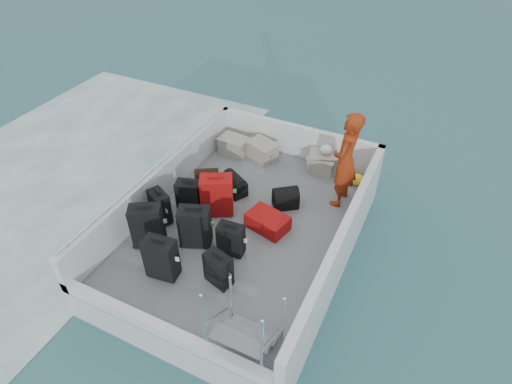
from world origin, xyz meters
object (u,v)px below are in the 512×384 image
at_px(suitcase_0, 147,226).
at_px(crate_2, 325,162).
at_px(suitcase_4, 195,227).
at_px(crate_0, 234,146).
at_px(suitcase_5, 217,196).
at_px(suitcase_2, 189,196).
at_px(suitcase_6, 218,270).
at_px(suitcase_8, 268,222).
at_px(crate_3, 322,165).
at_px(suitcase_1, 160,207).
at_px(crate_1, 262,151).
at_px(passenger, 345,161).
at_px(suitcase_3, 161,259).
at_px(suitcase_7, 231,240).

distance_m(suitcase_0, crate_2, 3.82).
bearing_deg(suitcase_0, suitcase_4, -3.31).
bearing_deg(crate_0, suitcase_5, -70.56).
height_order(suitcase_2, suitcase_5, suitcase_5).
relative_size(suitcase_0, suitcase_2, 1.27).
bearing_deg(suitcase_5, suitcase_2, 170.16).
xyz_separation_m(suitcase_6, suitcase_8, (0.16, 1.41, -0.15)).
xyz_separation_m(suitcase_4, suitcase_6, (0.75, -0.55, -0.08)).
xyz_separation_m(suitcase_2, suitcase_5, (0.49, 0.16, 0.08)).
xyz_separation_m(suitcase_0, suitcase_4, (0.69, 0.34, -0.02)).
bearing_deg(suitcase_2, crate_2, 34.96).
bearing_deg(crate_3, crate_0, -174.26).
height_order(suitcase_5, crate_0, suitcase_5).
xyz_separation_m(suitcase_1, suitcase_8, (1.76, 0.65, -0.17)).
bearing_deg(suitcase_0, suitcase_6, -37.85).
xyz_separation_m(suitcase_8, crate_2, (0.33, 2.09, 0.04)).
distance_m(crate_0, crate_1, 0.64).
bearing_deg(crate_3, passenger, -50.44).
bearing_deg(suitcase_3, suitcase_8, 52.32).
distance_m(suitcase_5, suitcase_8, 1.01).
xyz_separation_m(suitcase_5, crate_1, (-0.01, 1.91, -0.21)).
relative_size(suitcase_0, suitcase_5, 1.02).
bearing_deg(suitcase_4, suitcase_8, 21.34).
height_order(suitcase_0, suitcase_2, suitcase_0).
height_order(suitcase_8, crate_2, crate_2).
bearing_deg(suitcase_6, suitcase_3, -148.24).
distance_m(suitcase_6, crate_3, 3.44).
xyz_separation_m(suitcase_8, crate_1, (-0.99, 1.88, 0.04)).
distance_m(crate_0, crate_3, 1.93).
xyz_separation_m(suitcase_3, crate_3, (1.30, 3.65, -0.20)).
bearing_deg(crate_0, passenger, -12.32).
bearing_deg(suitcase_0, suitcase_3, -66.93).
relative_size(suitcase_1, crate_0, 1.10).
xyz_separation_m(suitcase_0, passenger, (2.51, 2.45, 0.53)).
distance_m(suitcase_0, passenger, 3.54).
height_order(suitcase_6, crate_3, suitcase_6).
xyz_separation_m(suitcase_2, crate_3, (1.76, 2.17, -0.15)).
bearing_deg(passenger, suitcase_6, -19.52).
distance_m(crate_2, crate_3, 0.10).
xyz_separation_m(suitcase_0, crate_1, (0.61, 3.09, -0.22)).
distance_m(suitcase_2, suitcase_7, 1.34).
distance_m(suitcase_1, suitcase_4, 0.88).
distance_m(suitcase_1, crate_3, 3.35).
height_order(suitcase_4, suitcase_7, suitcase_4).
relative_size(suitcase_7, crate_3, 1.11).
relative_size(suitcase_3, suitcase_5, 0.94).
xyz_separation_m(suitcase_5, suitcase_8, (0.98, 0.02, -0.25)).
height_order(crate_1, crate_3, crate_1).
bearing_deg(suitcase_8, crate_1, 41.07).
height_order(suitcase_6, suitcase_7, suitcase_7).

